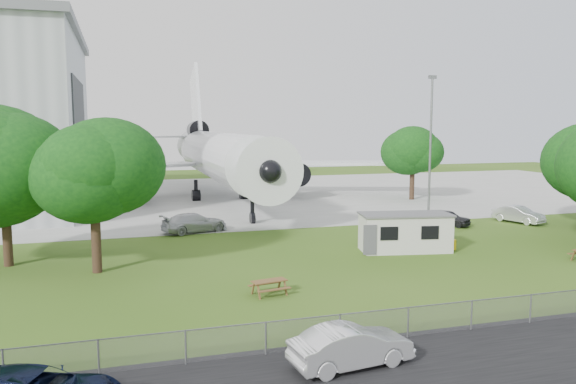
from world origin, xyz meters
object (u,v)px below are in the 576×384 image
object	(u,v)px
car_centre_sedan	(351,347)
airliner	(218,154)
picnic_west	(269,295)
site_cabin	(405,232)

from	to	relation	value
car_centre_sedan	airliner	bearing A→B (deg)	-11.42
picnic_west	car_centre_sedan	world-z (taller)	car_centre_sedan
site_cabin	car_centre_sedan	bearing A→B (deg)	-123.99
picnic_west	car_centre_sedan	xyz separation A→B (m)	(0.62, -9.18, 0.75)
car_centre_sedan	site_cabin	bearing A→B (deg)	-41.40
airliner	site_cabin	size ratio (longest dim) A/B	6.87
airliner	site_cabin	xyz separation A→B (m)	(7.64, -31.00, -3.96)
picnic_west	airliner	bearing A→B (deg)	73.60
airliner	car_centre_sedan	bearing A→B (deg)	-94.01
picnic_west	car_centre_sedan	size ratio (longest dim) A/B	0.40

